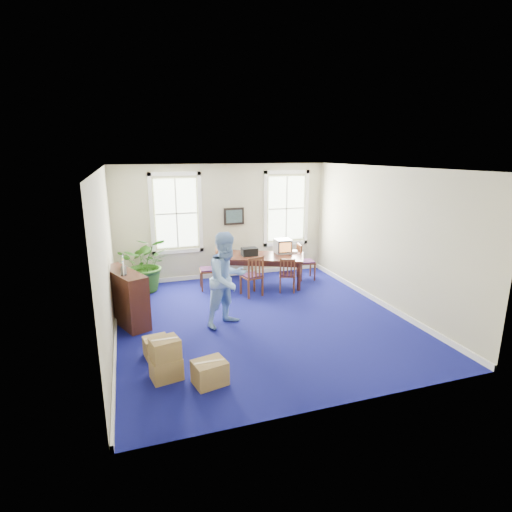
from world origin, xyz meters
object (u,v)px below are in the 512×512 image
object	(u,v)px
credenza	(125,296)
chair_near_left	(251,276)
potted_plant	(147,264)
conference_table	(259,269)
crt_tv	(283,246)
cardboard_boxes	(176,354)
man	(227,279)

from	to	relation	value
credenza	chair_near_left	bearing A→B (deg)	-8.84
credenza	potted_plant	bearing A→B (deg)	50.84
conference_table	crt_tv	size ratio (longest dim) A/B	5.11
cardboard_boxes	crt_tv	bearing A→B (deg)	49.35
man	cardboard_boxes	bearing A→B (deg)	-155.42
conference_table	crt_tv	distance (m)	0.92
man	potted_plant	xyz separation A→B (m)	(-1.46, 2.70, -0.26)
chair_near_left	man	xyz separation A→B (m)	(-1.00, -1.53, 0.47)
conference_table	potted_plant	distance (m)	2.98
crt_tv	credenza	xyz separation A→B (m)	(-4.20, -1.62, -0.41)
crt_tv	cardboard_boxes	world-z (taller)	crt_tv
chair_near_left	cardboard_boxes	distance (m)	3.89
chair_near_left	credenza	world-z (taller)	credenza
man	crt_tv	bearing A→B (deg)	20.20
chair_near_left	credenza	distance (m)	3.11
man	conference_table	bearing A→B (deg)	30.17
credenza	potted_plant	xyz separation A→B (m)	(0.56, 1.93, 0.14)
conference_table	cardboard_boxes	bearing A→B (deg)	-99.93
crt_tv	cardboard_boxes	size ratio (longest dim) A/B	0.37
conference_table	cardboard_boxes	size ratio (longest dim) A/B	1.88
conference_table	potted_plant	bearing A→B (deg)	-162.19
cardboard_boxes	chair_near_left	bearing A→B (deg)	54.31
chair_near_left	man	distance (m)	1.89
crt_tv	potted_plant	bearing A→B (deg)	178.13
crt_tv	chair_near_left	distance (m)	1.53
chair_near_left	man	bearing A→B (deg)	44.06
crt_tv	potted_plant	size ratio (longest dim) A/B	0.32
man	credenza	distance (m)	2.20
man	potted_plant	bearing A→B (deg)	90.98
potted_plant	cardboard_boxes	distance (m)	4.34
credenza	conference_table	bearing A→B (deg)	1.10
crt_tv	potted_plant	xyz separation A→B (m)	(-3.64, 0.31, -0.27)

